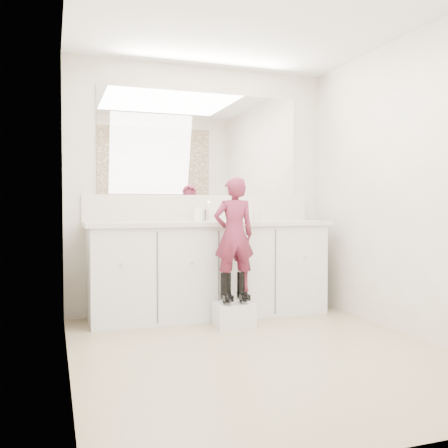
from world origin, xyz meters
name	(u,v)px	position (x,y,z in m)	size (l,w,h in m)	color
floor	(261,352)	(0.00, 0.00, 0.00)	(3.00, 3.00, 0.00)	#817154
ceiling	(262,8)	(0.00, 0.00, 2.40)	(3.00, 3.00, 0.00)	white
wall_back	(201,189)	(0.00, 1.50, 1.20)	(2.60, 2.60, 0.00)	beige
wall_front	(404,165)	(0.00, -1.50, 1.20)	(2.60, 2.60, 0.00)	beige
wall_left	(67,179)	(-1.30, 0.00, 1.20)	(3.00, 3.00, 0.00)	beige
wall_right	(414,185)	(1.30, 0.00, 1.20)	(3.00, 3.00, 0.00)	beige
vanity_cabinet	(209,271)	(0.00, 1.23, 0.42)	(2.20, 0.55, 0.85)	silver
countertop	(210,224)	(0.00, 1.21, 0.87)	(2.28, 0.58, 0.04)	beige
backsplash	(202,208)	(0.00, 1.49, 1.02)	(2.28, 0.03, 0.25)	beige
mirror	(201,144)	(0.00, 1.49, 1.64)	(2.00, 0.02, 1.00)	white
dot_panel	(404,57)	(0.00, -1.49, 1.65)	(2.00, 0.01, 1.20)	#472819
faucet	(205,216)	(0.00, 1.38, 0.94)	(0.08, 0.08, 0.10)	silver
cup	(257,216)	(0.46, 1.19, 0.93)	(0.09, 0.09, 0.09)	beige
soap_bottle	(198,212)	(-0.09, 1.30, 0.98)	(0.08, 0.08, 0.18)	white
step_stool	(234,315)	(0.07, 0.75, 0.10)	(0.32, 0.27, 0.20)	silver
boot_left	(226,288)	(0.00, 0.75, 0.34)	(0.10, 0.18, 0.27)	black
boot_right	(242,287)	(0.15, 0.75, 0.34)	(0.10, 0.18, 0.27)	black
toddler	(234,234)	(0.07, 0.75, 0.79)	(0.35, 0.23, 0.97)	#AB3461
toothbrush	(242,227)	(0.14, 0.75, 0.85)	(0.01, 0.01, 0.14)	#EE5C8E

